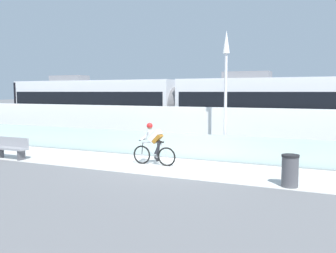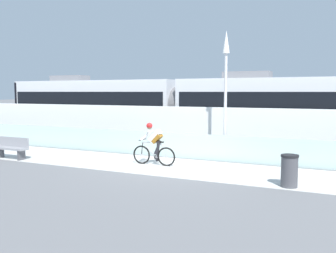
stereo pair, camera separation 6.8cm
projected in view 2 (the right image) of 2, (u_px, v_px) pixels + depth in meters
ground_plane at (166, 166)px, 13.69m from camera, size 200.00×200.00×0.00m
bike_path_deck at (166, 166)px, 13.69m from camera, size 32.00×3.20×0.01m
glass_parapet at (184, 146)px, 15.32m from camera, size 32.00×0.05×1.04m
concrete_barrier_wall at (199, 130)px, 16.90m from camera, size 32.00×0.36×2.07m
tram_rail_near at (215, 145)px, 19.25m from camera, size 32.00×0.08×0.01m
tram_rail_far at (222, 141)px, 20.55m from camera, size 32.00×0.08×0.01m
tram at (180, 107)px, 20.67m from camera, size 22.56×2.54×3.81m
cyclist_on_bike at (154, 145)px, 13.82m from camera, size 1.77×0.58×1.61m
lamp_post_antenna at (226, 79)px, 14.64m from camera, size 0.28×0.28×5.20m
trash_bin at (289, 171)px, 10.63m from camera, size 0.51×0.51×0.96m
bench at (12, 147)px, 15.14m from camera, size 1.60×0.45×0.89m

